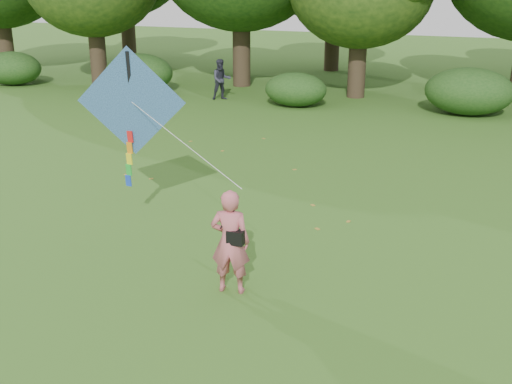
% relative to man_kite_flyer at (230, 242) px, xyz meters
% --- Properties ---
extents(ground, '(100.00, 100.00, 0.00)m').
position_rel_man_kite_flyer_xyz_m(ground, '(0.27, -0.71, -0.98)').
color(ground, '#265114').
rests_on(ground, ground).
extents(man_kite_flyer, '(0.78, 0.58, 1.96)m').
position_rel_man_kite_flyer_xyz_m(man_kite_flyer, '(0.00, 0.00, 0.00)').
color(man_kite_flyer, '#C15B65').
rests_on(man_kite_flyer, ground).
extents(bystander_left, '(1.11, 1.06, 1.80)m').
position_rel_man_kite_flyer_xyz_m(bystander_left, '(-7.27, 16.61, -0.08)').
color(bystander_left, '#292937').
rests_on(bystander_left, ground).
extents(crossbody_bag, '(0.43, 0.20, 0.74)m').
position_rel_man_kite_flyer_xyz_m(crossbody_bag, '(0.12, -0.03, 0.13)').
color(crossbody_bag, black).
rests_on(crossbody_bag, ground).
extents(flying_kite, '(4.63, 2.56, 3.16)m').
position_rel_man_kite_flyer_xyz_m(flying_kite, '(-3.20, 2.22, 1.85)').
color(flying_kite, '#2968B1').
rests_on(flying_kite, ground).
extents(shrub_band, '(39.15, 3.22, 1.88)m').
position_rel_man_kite_flyer_xyz_m(shrub_band, '(-0.45, 16.89, -0.12)').
color(shrub_band, '#264919').
rests_on(shrub_band, ground).
extents(fallen_leaves, '(6.88, 14.77, 0.01)m').
position_rel_man_kite_flyer_xyz_m(fallen_leaves, '(-2.41, 5.55, -0.97)').
color(fallen_leaves, olive).
rests_on(fallen_leaves, ground).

